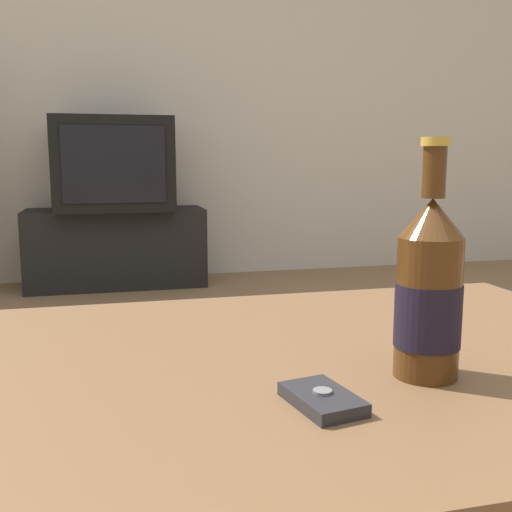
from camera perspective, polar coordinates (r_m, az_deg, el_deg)
name	(u,v)px	position (r m, az deg, el deg)	size (l,w,h in m)	color
back_wall	(135,60)	(3.78, -11.47, 17.87)	(8.00, 0.05, 2.60)	beige
coffee_table	(267,411)	(0.80, 1.10, -14.54)	(1.12, 0.70, 0.47)	brown
tv_stand	(117,248)	(3.50, -13.14, 0.78)	(0.99, 0.37, 0.44)	black
television	(113,164)	(3.47, -13.42, 8.52)	(0.63, 0.58, 0.50)	black
beer_bottle	(429,292)	(0.71, 16.12, -3.34)	(0.08, 0.08, 0.27)	#47280F
cell_phone	(322,399)	(0.64, 6.33, -13.38)	(0.07, 0.10, 0.02)	#232328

